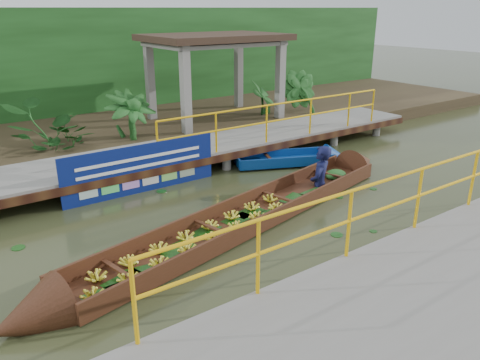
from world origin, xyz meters
TOP-DOWN VIEW (x-y plane):
  - ground at (0.00, 0.00)m, footprint 80.00×80.00m
  - land_strip at (0.00, 7.50)m, footprint 30.00×8.00m
  - far_dock at (0.02, 3.43)m, footprint 16.00×2.06m
  - pavilion at (3.00, 6.30)m, footprint 4.40×3.00m
  - foliage_backdrop at (0.00, 10.00)m, footprint 30.00×0.80m
  - vendor_boat at (-0.06, -0.16)m, footprint 9.83×2.98m
  - moored_blue_boat at (3.15, 1.82)m, footprint 3.10×1.91m
  - blue_banner at (-1.46, 2.48)m, footprint 3.68×0.04m
  - tropical_plants at (-0.68, 5.30)m, footprint 14.19×1.19m

SIDE VIEW (x-z plane):
  - ground at x=0.00m, z-range 0.00..0.00m
  - moored_blue_boat at x=3.15m, z-range -0.23..0.49m
  - land_strip at x=0.00m, z-range 0.00..0.45m
  - vendor_boat at x=-0.06m, z-range -0.88..1.44m
  - far_dock at x=0.02m, z-range -0.35..1.30m
  - blue_banner at x=-1.46m, z-range -0.02..1.13m
  - tropical_plants at x=-0.68m, z-range 0.45..1.94m
  - foliage_backdrop at x=0.00m, z-range 0.00..4.00m
  - pavilion at x=3.00m, z-range 1.32..4.32m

